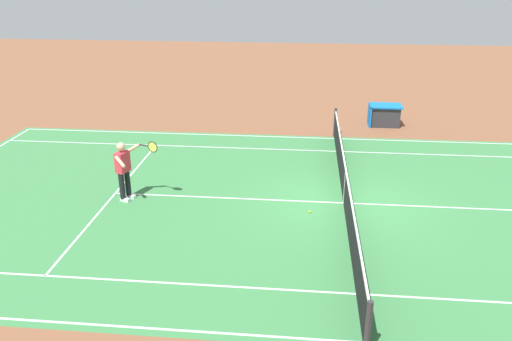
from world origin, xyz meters
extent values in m
plane|color=brown|center=(0.00, 0.00, 0.00)|extent=(60.00, 60.00, 0.00)
cube|color=#387A42|center=(0.00, 0.00, 0.00)|extent=(24.20, 11.40, 0.00)
cube|color=white|center=(0.00, -5.50, 0.00)|extent=(23.80, 0.05, 0.01)
cube|color=white|center=(0.00, -4.11, 0.00)|extent=(23.80, 0.05, 0.01)
cube|color=white|center=(0.00, 4.11, 0.00)|extent=(23.80, 0.05, 0.01)
cube|color=white|center=(6.40, 0.00, 0.00)|extent=(0.05, 8.22, 0.01)
cube|color=white|center=(0.00, 0.00, 0.00)|extent=(12.80, 0.05, 0.01)
cylinder|color=#2D2D33|center=(0.00, -5.80, 0.54)|extent=(0.10, 0.10, 1.08)
cylinder|color=#2D2D33|center=(0.00, 5.80, 0.54)|extent=(0.10, 0.10, 1.08)
cube|color=black|center=(0.00, 0.00, 0.44)|extent=(0.02, 11.60, 0.88)
cube|color=white|center=(0.00, 0.00, 0.95)|extent=(0.04, 11.60, 0.06)
cube|color=white|center=(0.00, 0.00, 0.44)|extent=(0.04, 0.06, 0.88)
cylinder|color=black|center=(6.00, 0.44, 0.45)|extent=(0.15, 0.15, 0.74)
cube|color=white|center=(5.95, 0.46, 0.04)|extent=(0.30, 0.20, 0.09)
cylinder|color=black|center=(5.92, 0.22, 0.45)|extent=(0.15, 0.15, 0.74)
cube|color=white|center=(5.86, 0.24, 0.04)|extent=(0.30, 0.20, 0.09)
cube|color=#E03342|center=(5.96, 0.33, 1.10)|extent=(0.36, 0.44, 0.56)
sphere|color=#DBAA84|center=(5.96, 0.33, 1.53)|extent=(0.23, 0.23, 0.23)
cylinder|color=#DBAA84|center=(5.90, 0.65, 1.23)|extent=(0.37, 0.33, 0.26)
cylinder|color=#DBAA84|center=(5.70, 0.13, 1.43)|extent=(0.42, 0.10, 0.30)
cylinder|color=#232326|center=(5.38, 0.18, 1.54)|extent=(0.27, 0.13, 0.04)
torus|color=#232326|center=(5.11, 0.29, 1.54)|extent=(0.30, 0.13, 0.31)
cylinder|color=#C6D84C|center=(5.11, 0.29, 1.54)|extent=(0.25, 0.10, 0.27)
sphere|color=#CCE01E|center=(0.92, 0.68, 0.03)|extent=(0.07, 0.07, 0.07)
cube|color=#2D2D33|center=(-2.05, -7.34, 0.40)|extent=(1.10, 0.70, 0.80)
cube|color=blue|center=(-2.05, -7.34, 0.82)|extent=(1.24, 0.84, 0.06)
cube|color=blue|center=(-1.45, -7.34, 0.42)|extent=(0.06, 0.84, 0.84)
camera|label=1|loc=(1.16, 12.56, 6.02)|focal=35.54mm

